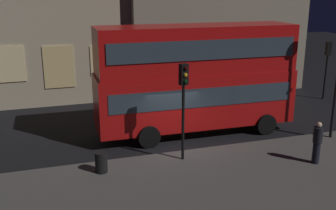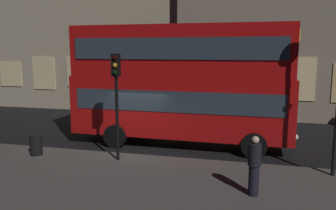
% 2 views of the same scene
% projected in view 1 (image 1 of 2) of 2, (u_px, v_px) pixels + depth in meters
% --- Properties ---
extents(ground_plane, '(80.00, 80.00, 0.00)m').
position_uv_depth(ground_plane, '(175.00, 147.00, 18.53)').
color(ground_plane, black).
extents(sidewalk_slab, '(44.00, 9.82, 0.12)m').
position_uv_depth(sidewalk_slab, '(229.00, 207.00, 13.38)').
color(sidewalk_slab, '#4C4944').
rests_on(sidewalk_slab, ground).
extents(double_decker_bus, '(9.97, 2.88, 5.38)m').
position_uv_depth(double_decker_bus, '(196.00, 75.00, 19.58)').
color(double_decker_bus, '#B20F0F').
rests_on(double_decker_bus, ground).
extents(traffic_light_near_kerb, '(0.36, 0.39, 4.07)m').
position_uv_depth(traffic_light_near_kerb, '(184.00, 92.00, 16.16)').
color(traffic_light_near_kerb, black).
rests_on(traffic_light_near_kerb, sidewalk_slab).
extents(traffic_light_far_side, '(0.33, 0.37, 3.77)m').
position_uv_depth(traffic_light_far_side, '(327.00, 58.00, 25.86)').
color(traffic_light_far_side, black).
rests_on(traffic_light_far_side, ground).
extents(pedestrian, '(0.38, 0.38, 1.78)m').
position_uv_depth(pedestrian, '(317.00, 142.00, 16.35)').
color(pedestrian, black).
rests_on(pedestrian, sidewalk_slab).
extents(litter_bin, '(0.48, 0.48, 0.82)m').
position_uv_depth(litter_bin, '(101.00, 162.00, 15.68)').
color(litter_bin, black).
rests_on(litter_bin, sidewalk_slab).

